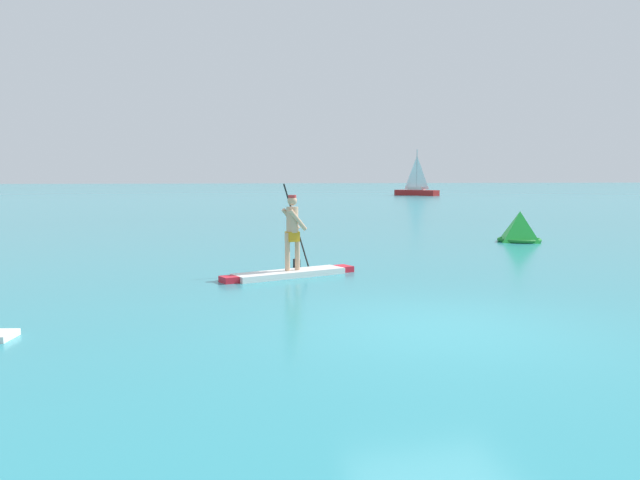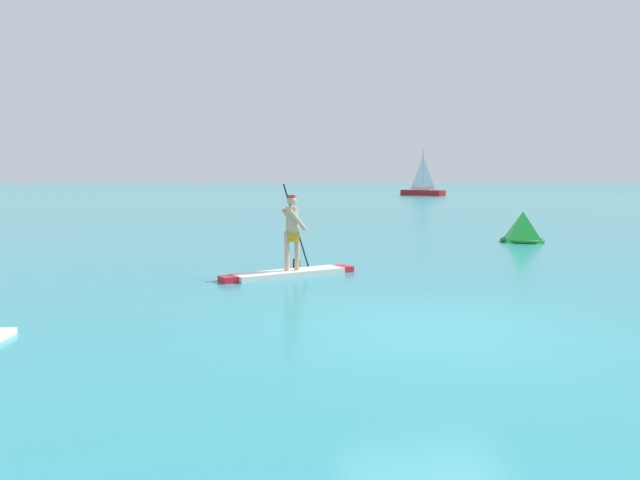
# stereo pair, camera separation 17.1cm
# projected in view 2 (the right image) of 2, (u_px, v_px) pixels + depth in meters

# --- Properties ---
(ground) EXTENTS (440.00, 440.00, 0.00)m
(ground) POSITION_uv_depth(u_px,v_px,m) (436.00, 327.00, 9.03)
(ground) COLOR teal
(paddleboarder_mid_center) EXTENTS (3.14, 1.49, 2.04)m
(paddleboarder_mid_center) POSITION_uv_depth(u_px,v_px,m) (290.00, 261.00, 13.65)
(paddleboarder_mid_center) COLOR white
(paddleboarder_mid_center) RESTS_ON ground
(race_marker_buoy) EXTENTS (1.59, 1.59, 1.03)m
(race_marker_buoy) POSITION_uv_depth(u_px,v_px,m) (523.00, 229.00, 20.99)
(race_marker_buoy) COLOR green
(race_marker_buoy) RESTS_ON ground
(sailboat_right_horizon) EXTENTS (4.25, 5.53, 5.53)m
(sailboat_right_horizon) POSITION_uv_depth(u_px,v_px,m) (423.00, 189.00, 75.03)
(sailboat_right_horizon) COLOR #A51E1E
(sailboat_right_horizon) RESTS_ON ground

